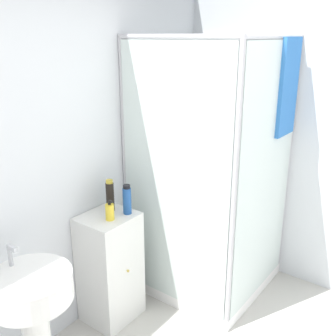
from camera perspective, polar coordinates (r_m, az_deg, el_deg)
The scene contains 7 objects.
wall_back at distance 2.63m, azimuth -17.55°, elevation -0.00°, with size 6.40×0.06×2.50m, color silver.
shower_enclosure at distance 3.30m, azimuth 6.43°, elevation -8.79°, with size 0.99×1.02×2.06m.
vanity_cabinet at distance 3.03m, azimuth -8.41°, elevation -14.09°, with size 0.39×0.36×0.85m.
sink at distance 2.40m, azimuth -18.96°, elevation -18.95°, with size 0.45×0.45×0.98m.
soap_dispenser at distance 2.74m, azimuth -8.45°, elevation -6.30°, with size 0.06×0.06×0.15m.
shampoo_bottle_tall_black at distance 2.86m, azimuth -8.41°, elevation -3.99°, with size 0.06×0.06×0.24m.
shampoo_bottle_blue at distance 2.80m, azimuth -5.97°, elevation -4.61°, with size 0.06×0.06×0.22m.
Camera 1 is at (-1.43, -0.36, 2.06)m, focal length 42.00 mm.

